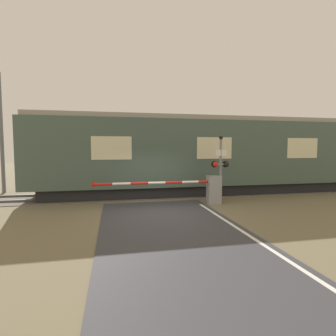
{
  "coord_description": "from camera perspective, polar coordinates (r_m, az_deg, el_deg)",
  "views": [
    {
      "loc": [
        -1.79,
        -10.12,
        2.53
      ],
      "look_at": [
        0.68,
        1.74,
        1.64
      ],
      "focal_mm": 28.0,
      "sensor_mm": 36.0,
      "label": 1
    }
  ],
  "objects": [
    {
      "name": "crossing_barrier",
      "position": [
        12.11,
        8.07,
        -4.45
      ],
      "size": [
        5.74,
        0.44,
        1.29
      ],
      "color": "gray",
      "rests_on": "ground_plane"
    },
    {
      "name": "signal_post",
      "position": [
        12.25,
        11.39,
        0.62
      ],
      "size": [
        0.84,
        0.26,
        3.12
      ],
      "color": "gray",
      "rests_on": "ground_plane"
    },
    {
      "name": "train",
      "position": [
        14.94,
        7.93,
        2.81
      ],
      "size": [
        18.6,
        3.0,
        4.25
      ],
      "color": "black",
      "rests_on": "ground_plane"
    },
    {
      "name": "catenary_pole",
      "position": [
        17.74,
        -32.59,
        6.88
      ],
      "size": [
        0.2,
        1.9,
        6.81
      ],
      "color": "slate",
      "rests_on": "ground_plane"
    },
    {
      "name": "track_bed",
      "position": [
        14.4,
        -4.47,
        -5.81
      ],
      "size": [
        36.0,
        3.2,
        0.13
      ],
      "color": "#666056",
      "rests_on": "ground_plane"
    },
    {
      "name": "ground_plane",
      "position": [
        10.58,
        -1.71,
        -9.61
      ],
      "size": [
        80.0,
        80.0,
        0.0
      ],
      "primitive_type": "plane",
      "color": "#6B6047"
    }
  ]
}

